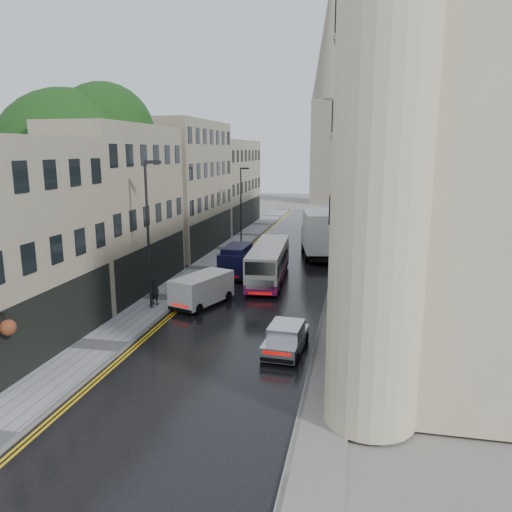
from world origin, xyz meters
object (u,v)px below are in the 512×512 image
at_px(silver_hatchback, 264,346).
at_px(lamp_post_near, 148,236).
at_px(tree_near, 70,189).
at_px(pedestrian, 155,291).
at_px(tree_far, 154,186).
at_px(white_lorry, 307,238).
at_px(cream_bus, 250,271).
at_px(white_van, 175,294).
at_px(lamp_post_far, 241,209).
at_px(navy_van, 221,264).

xyz_separation_m(silver_hatchback, lamp_post_near, (-8.10, 6.03, 3.77)).
height_order(tree_near, pedestrian, tree_near).
bearing_deg(tree_far, white_lorry, -4.62).
relative_size(cream_bus, pedestrian, 5.67).
height_order(white_van, lamp_post_far, lamp_post_far).
bearing_deg(lamp_post_near, pedestrian, 76.31).
distance_m(tree_far, white_lorry, 14.87).
relative_size(lamp_post_near, lamp_post_far, 1.13).
bearing_deg(pedestrian, tree_near, -2.36).
bearing_deg(silver_hatchback, navy_van, 117.22).
height_order(silver_hatchback, navy_van, navy_van).
bearing_deg(navy_van, lamp_post_far, 96.28).
distance_m(pedestrian, lamp_post_far, 18.81).
distance_m(pedestrian, lamp_post_near, 3.57).
distance_m(cream_bus, lamp_post_far, 14.53).
xyz_separation_m(white_lorry, white_van, (-6.34, -14.64, -1.12)).
bearing_deg(white_van, silver_hatchback, -24.03).
bearing_deg(navy_van, silver_hatchback, -66.37).
relative_size(navy_van, lamp_post_far, 0.63).
xyz_separation_m(tree_far, lamp_post_far, (7.47, 3.15, -2.26)).
bearing_deg(navy_van, cream_bus, -37.08).
bearing_deg(tree_far, tree_near, -91.32).
relative_size(white_van, lamp_post_near, 0.50).
xyz_separation_m(tree_near, tree_far, (0.30, 13.00, -0.72)).
bearing_deg(cream_bus, lamp_post_far, 102.14).
bearing_deg(silver_hatchback, tree_far, 127.20).
distance_m(navy_van, pedestrian, 7.18).
xyz_separation_m(cream_bus, silver_hatchback, (3.19, -11.46, -0.63)).
bearing_deg(white_lorry, navy_van, -137.06).
relative_size(tree_far, navy_van, 2.57).
height_order(navy_van, pedestrian, navy_van).
bearing_deg(white_van, navy_van, 103.00).
bearing_deg(tree_near, silver_hatchback, -31.43).
bearing_deg(pedestrian, lamp_post_far, -75.97).
bearing_deg(cream_bus, silver_hatchback, -78.03).
xyz_separation_m(white_van, lamp_post_near, (-1.47, -0.25, 3.48)).
distance_m(cream_bus, white_lorry, 9.92).
bearing_deg(white_van, tree_far, 135.98).
bearing_deg(pedestrian, tree_far, -50.10).
bearing_deg(silver_hatchback, white_van, 140.40).
height_order(tree_far, lamp_post_near, tree_far).
xyz_separation_m(white_lorry, navy_van, (-5.54, -7.44, -0.87)).
relative_size(navy_van, lamp_post_near, 0.55).
height_order(white_van, pedestrian, white_van).
relative_size(silver_hatchback, white_van, 0.85).
bearing_deg(pedestrian, lamp_post_near, 108.83).
xyz_separation_m(white_lorry, silver_hatchback, (0.29, -20.91, -1.41)).
bearing_deg(white_van, lamp_post_near, -151.05).
bearing_deg(tree_far, white_van, -63.42).
bearing_deg(lamp_post_far, pedestrian, -87.94).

